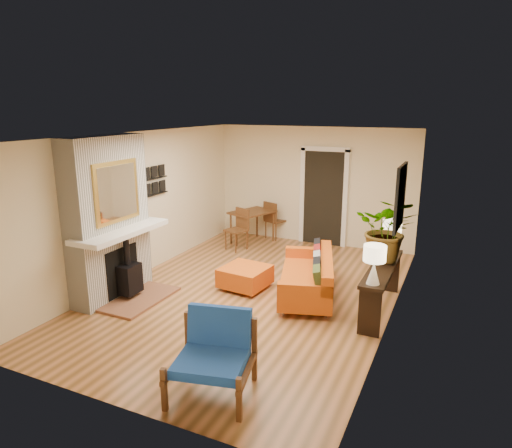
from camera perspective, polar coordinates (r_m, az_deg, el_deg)
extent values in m
plane|color=#BB7748|center=(7.70, -0.63, -8.65)|extent=(6.50, 6.50, 0.00)
plane|color=white|center=(7.09, -0.69, 11.04)|extent=(6.50, 6.50, 0.00)
plane|color=beige|center=(10.25, 7.20, 4.74)|extent=(4.50, 0.00, 4.50)
plane|color=beige|center=(4.71, -18.10, -7.93)|extent=(4.50, 0.00, 4.50)
plane|color=beige|center=(8.47, -14.54, 2.29)|extent=(0.00, 6.50, 6.50)
plane|color=beige|center=(6.67, 17.09, -1.21)|extent=(0.00, 6.50, 6.50)
cube|color=black|center=(10.20, 8.44, 3.22)|extent=(0.88, 0.06, 2.10)
cube|color=white|center=(10.33, 5.82, 3.45)|extent=(0.10, 0.08, 2.18)
cube|color=white|center=(10.07, 11.10, 2.95)|extent=(0.10, 0.08, 2.18)
cube|color=white|center=(10.03, 8.66, 9.26)|extent=(1.08, 0.08, 0.10)
cube|color=black|center=(6.95, 17.59, 3.21)|extent=(0.04, 0.85, 0.95)
cube|color=slate|center=(6.96, 17.39, 3.23)|extent=(0.01, 0.70, 0.80)
cube|color=black|center=(8.69, -12.94, 3.50)|extent=(0.06, 0.95, 0.02)
cube|color=black|center=(8.64, -13.05, 5.45)|extent=(0.06, 0.95, 0.02)
cube|color=white|center=(7.50, -18.37, 4.80)|extent=(0.42, 1.50, 1.48)
cube|color=white|center=(7.81, -17.61, -4.62)|extent=(0.42, 1.50, 1.12)
cube|color=white|center=(7.49, -16.52, -0.88)|extent=(0.60, 1.68, 0.08)
cube|color=black|center=(7.71, -16.35, -5.65)|extent=(0.03, 0.72, 0.78)
cube|color=brown|center=(7.69, -14.44, -9.03)|extent=(0.75, 1.30, 0.04)
cube|color=black|center=(7.68, -15.64, -6.57)|extent=(0.30, 0.36, 0.48)
cylinder|color=black|center=(7.53, -15.87, -3.44)|extent=(0.10, 0.10, 0.40)
cube|color=gold|center=(7.37, -17.02, 3.87)|extent=(0.04, 0.95, 0.95)
cube|color=silver|center=(7.35, -16.90, 3.86)|extent=(0.01, 0.82, 0.82)
cylinder|color=silver|center=(6.93, 3.42, -11.04)|extent=(0.04, 0.04, 0.09)
cylinder|color=silver|center=(6.92, 8.72, -11.24)|extent=(0.04, 0.04, 0.09)
cylinder|color=silver|center=(8.47, 4.30, -6.15)|extent=(0.04, 0.04, 0.09)
cylinder|color=silver|center=(8.46, 8.59, -6.30)|extent=(0.04, 0.04, 0.09)
cube|color=orange|center=(7.61, 6.31, -7.20)|extent=(1.33, 2.04, 0.27)
cube|color=orange|center=(7.51, 8.79, -5.21)|extent=(0.73, 1.86, 0.31)
cube|color=orange|center=(6.73, 6.15, -8.15)|extent=(0.82, 0.39, 0.18)
cube|color=orange|center=(8.35, 6.53, -3.57)|extent=(0.82, 0.39, 0.18)
cube|color=#404F21|center=(6.82, 7.81, -6.90)|extent=(0.28, 0.40, 0.37)
cube|color=black|center=(7.16, 7.82, -5.85)|extent=(0.28, 0.40, 0.37)
cube|color=#9B9B96|center=(7.49, 7.83, -4.89)|extent=(0.28, 0.40, 0.37)
cube|color=maroon|center=(7.79, 7.84, -4.12)|extent=(0.28, 0.40, 0.37)
cube|color=black|center=(8.13, 7.85, -3.30)|extent=(0.28, 0.40, 0.37)
cylinder|color=silver|center=(7.83, -4.42, -8.05)|extent=(0.04, 0.04, 0.06)
cylinder|color=silver|center=(7.53, -0.63, -8.97)|extent=(0.04, 0.04, 0.06)
cylinder|color=silver|center=(8.29, -2.02, -6.69)|extent=(0.04, 0.04, 0.06)
cylinder|color=silver|center=(8.01, 1.63, -7.49)|extent=(0.04, 0.04, 0.06)
cube|color=orange|center=(7.84, -1.37, -6.51)|extent=(0.81, 0.81, 0.31)
cube|color=brown|center=(5.26, -9.87, -16.75)|extent=(0.24, 0.81, 0.05)
cube|color=brown|center=(5.03, -11.42, -19.64)|extent=(0.07, 0.07, 0.48)
cube|color=brown|center=(5.52, -8.48, -14.40)|extent=(0.07, 0.07, 0.77)
cube|color=brown|center=(5.05, -1.09, -17.95)|extent=(0.24, 0.81, 0.05)
cube|color=brown|center=(4.81, -2.12, -21.09)|extent=(0.07, 0.07, 0.48)
cube|color=brown|center=(5.32, -0.19, -15.40)|extent=(0.07, 0.07, 0.77)
cube|color=blue|center=(5.11, -5.60, -16.76)|extent=(0.86, 0.82, 0.11)
cube|color=blue|center=(5.25, -4.58, -12.50)|extent=(0.75, 0.34, 0.45)
cube|color=brown|center=(10.26, -0.47, 1.49)|extent=(0.97, 1.13, 0.04)
cylinder|color=brown|center=(10.27, -3.16, -0.61)|extent=(0.05, 0.05, 0.69)
cylinder|color=brown|center=(9.89, -1.11, -1.19)|extent=(0.05, 0.05, 0.69)
cylinder|color=brown|center=(10.81, 0.12, 0.20)|extent=(0.05, 0.05, 0.69)
cylinder|color=brown|center=(10.45, 2.18, -0.33)|extent=(0.05, 0.05, 0.69)
cube|color=brown|center=(9.82, -2.51, -0.80)|extent=(0.52, 0.52, 0.04)
cube|color=brown|center=(9.88, -1.70, 0.74)|extent=(0.39, 0.18, 0.44)
cylinder|color=brown|center=(9.90, -3.83, -2.02)|extent=(0.04, 0.04, 0.42)
cylinder|color=brown|center=(9.66, -2.57, -2.42)|extent=(0.04, 0.04, 0.42)
cylinder|color=brown|center=(10.10, -2.42, -1.65)|extent=(0.04, 0.04, 0.42)
cylinder|color=brown|center=(9.87, -1.16, -2.04)|extent=(0.04, 0.04, 0.42)
cube|color=brown|center=(10.66, 2.48, 0.44)|extent=(0.52, 0.52, 0.04)
cube|color=brown|center=(10.47, 1.77, 1.53)|extent=(0.39, 0.18, 0.44)
cylinder|color=brown|center=(10.71, 1.24, -0.69)|extent=(0.04, 0.04, 0.42)
cylinder|color=brown|center=(10.49, 2.50, -1.03)|extent=(0.04, 0.04, 0.42)
cylinder|color=brown|center=(10.94, 2.43, -0.38)|extent=(0.04, 0.04, 0.42)
cylinder|color=brown|center=(10.72, 3.69, -0.70)|extent=(0.04, 0.04, 0.42)
cube|color=black|center=(7.07, 15.53, -5.29)|extent=(0.34, 1.85, 0.05)
cube|color=black|center=(6.43, 14.00, -10.72)|extent=(0.30, 0.04, 0.68)
cube|color=black|center=(7.99, 16.39, -5.78)|extent=(0.30, 0.04, 0.68)
cone|color=white|center=(6.31, 14.47, -5.98)|extent=(0.18, 0.18, 0.30)
cylinder|color=white|center=(6.25, 14.57, -4.43)|extent=(0.03, 0.03, 0.06)
cylinder|color=#FFEABF|center=(6.22, 14.63, -3.56)|extent=(0.30, 0.30, 0.22)
cone|color=white|center=(7.69, 16.51, -2.38)|extent=(0.18, 0.18, 0.30)
cylinder|color=white|center=(7.64, 16.61, -1.09)|extent=(0.03, 0.03, 0.06)
cylinder|color=#FFEABF|center=(7.61, 16.67, -0.37)|extent=(0.30, 0.30, 0.22)
imported|color=#1E5919|center=(7.19, 16.11, -0.65)|extent=(0.91, 0.79, 0.99)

